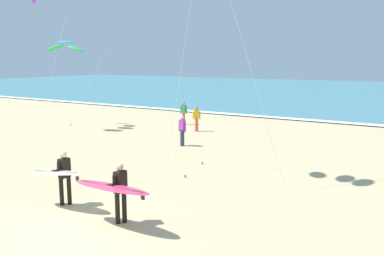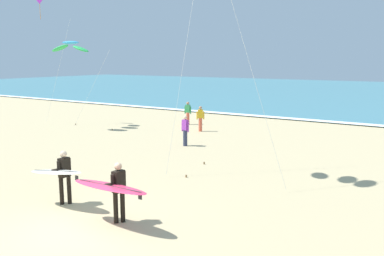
{
  "view_description": "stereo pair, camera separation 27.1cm",
  "coord_description": "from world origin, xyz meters",
  "views": [
    {
      "loc": [
        7.82,
        -7.0,
        4.46
      ],
      "look_at": [
        0.79,
        4.37,
        2.22
      ],
      "focal_mm": 38.32,
      "sensor_mm": 36.0,
      "label": 1
    },
    {
      "loc": [
        8.05,
        -6.86,
        4.46
      ],
      "look_at": [
        0.79,
        4.37,
        2.22
      ],
      "focal_mm": 38.32,
      "sensor_mm": 36.0,
      "label": 2
    }
  ],
  "objects": [
    {
      "name": "bystander_yellow_top",
      "position": [
        -5.28,
        14.73,
        0.81
      ],
      "size": [
        0.43,
        0.32,
        1.59
      ],
      "color": "#D8593F",
      "rests_on": "ground"
    },
    {
      "name": "ocean_water",
      "position": [
        0.0,
        52.5,
        0.04
      ],
      "size": [
        160.0,
        60.0,
        0.08
      ],
      "primitive_type": "cube",
      "color": "teal",
      "rests_on": "ground"
    },
    {
      "name": "kite_arc_cobalt_low",
      "position": [
        -13.1,
        11.46,
        5.28
      ],
      "size": [
        3.8,
        2.79,
        5.63
      ],
      "color": "green",
      "rests_on": "ground"
    },
    {
      "name": "kite_diamond_violet_mid",
      "position": [
        -16.28,
        11.81,
        8.29
      ],
      "size": [
        3.07,
        0.55,
        9.23
      ],
      "color": "purple",
      "rests_on": "ground"
    },
    {
      "name": "ground_plane",
      "position": [
        0.0,
        0.0,
        0.0
      ],
      "size": [
        160.0,
        160.0,
        0.0
      ],
      "primitive_type": "plane",
      "color": "tan"
    },
    {
      "name": "shoreline_foam",
      "position": [
        0.0,
        22.8,
        0.09
      ],
      "size": [
        160.0,
        0.97,
        0.01
      ],
      "primitive_type": "cube",
      "color": "white",
      "rests_on": "ocean_water"
    },
    {
      "name": "bystander_purple_top",
      "position": [
        -3.63,
        10.56,
        0.81
      ],
      "size": [
        0.49,
        0.23,
        1.59
      ],
      "color": "#2D334C",
      "rests_on": "ground"
    },
    {
      "name": "surfer_lead",
      "position": [
        0.52,
        0.9,
        1.05
      ],
      "size": [
        2.6,
        0.95,
        1.71
      ],
      "color": "black",
      "rests_on": "ground"
    },
    {
      "name": "bystander_green_top",
      "position": [
        -7.44,
        16.58,
        0.81
      ],
      "size": [
        0.49,
        0.23,
        1.59
      ],
      "color": "#D8593F",
      "rests_on": "ground"
    },
    {
      "name": "surfer_trailing",
      "position": [
        -1.89,
        1.11,
        1.04
      ],
      "size": [
        2.04,
        0.99,
        1.71
      ],
      "color": "black",
      "rests_on": "ground"
    }
  ]
}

